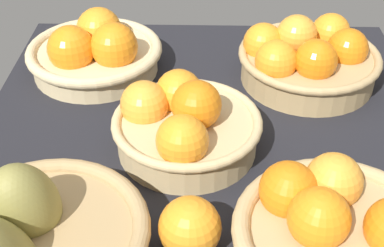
% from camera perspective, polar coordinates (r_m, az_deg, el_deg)
% --- Properties ---
extents(market_tray, '(0.84, 0.72, 0.03)m').
position_cam_1_polar(market_tray, '(0.79, 1.71, -4.04)').
color(market_tray, black).
rests_on(market_tray, ground).
extents(basket_far_left_pears, '(0.25, 0.25, 0.16)m').
position_cam_1_polar(basket_far_left_pears, '(0.63, -16.56, -11.84)').
color(basket_far_left_pears, tan).
rests_on(basket_far_left_pears, market_tray).
extents(basket_center, '(0.22, 0.22, 0.11)m').
position_cam_1_polar(basket_center, '(0.77, -0.98, -0.05)').
color(basket_center, tan).
rests_on(basket_center, market_tray).
extents(basket_near_right, '(0.25, 0.25, 0.11)m').
position_cam_1_polar(basket_near_right, '(0.95, 12.25, 6.91)').
color(basket_near_right, tan).
rests_on(basket_near_right, market_tray).
extents(basket_near_left, '(0.24, 0.24, 0.12)m').
position_cam_1_polar(basket_near_left, '(0.63, 15.33, -11.49)').
color(basket_near_left, tan).
rests_on(basket_near_left, market_tray).
extents(basket_far_right, '(0.24, 0.24, 0.10)m').
position_cam_1_polar(basket_far_right, '(0.97, -10.37, 7.62)').
color(basket_far_right, '#D3BC8C').
rests_on(basket_far_right, market_tray).
extents(loose_orange_front_gap, '(0.07, 0.07, 0.07)m').
position_cam_1_polar(loose_orange_front_gap, '(0.63, -0.23, -11.10)').
color(loose_orange_front_gap, orange).
rests_on(loose_orange_front_gap, market_tray).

